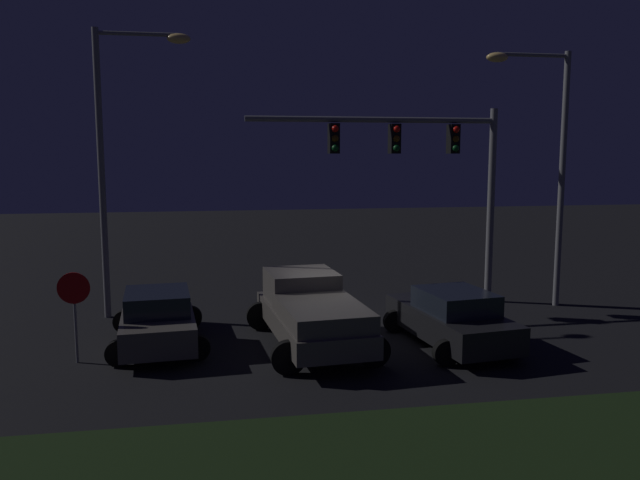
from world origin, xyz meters
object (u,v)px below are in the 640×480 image
Objects in this scene: car_sedan_far at (158,319)px; street_lamp_left at (119,140)px; car_sedan at (451,318)px; traffic_signal_gantry at (423,158)px; pickup_truck at (310,308)px; street_lamp_right at (547,148)px; stop_sign at (74,300)px.

street_lamp_left is at bearing 15.64° from car_sedan_far.
car_sedan is 6.22m from traffic_signal_gantry.
pickup_truck is at bearing -138.36° from traffic_signal_gantry.
pickup_truck is 1.23× the size of car_sedan_far.
pickup_truck reaches higher than car_sedan_far.
street_lamp_right is (8.21, 2.94, 4.21)m from pickup_truck.
pickup_truck is at bearing 71.79° from car_sedan.
street_lamp_left is (-5.16, 3.91, 4.44)m from pickup_truck.
car_sedan_far is 2.28m from stop_sign.
car_sedan is at bearing -141.34° from street_lamp_right.
car_sedan_far is at bearing -69.93° from street_lamp_left.
traffic_signal_gantry reaches higher than stop_sign.
street_lamp_left is (-9.52, 0.04, 0.54)m from traffic_signal_gantry.
traffic_signal_gantry reaches higher than car_sedan_far.
stop_sign is (-1.84, -1.07, 0.82)m from car_sedan_far.
car_sedan_far is (-3.95, 0.58, -0.26)m from pickup_truck.
street_lamp_left reaches higher than stop_sign.
car_sedan is at bearing -1.25° from stop_sign.
pickup_truck is at bearing -37.11° from street_lamp_left.
car_sedan_far is 9.85m from traffic_signal_gantry.
traffic_signal_gantry is 0.96× the size of street_lamp_left.
street_lamp_left is 1.05× the size of street_lamp_right.
pickup_truck is 5.83m from stop_sign.
stop_sign is (-9.44, 0.21, 0.82)m from car_sedan.
car_sedan is 0.53× the size of street_lamp_left.
street_lamp_left is (-1.22, 3.33, 4.70)m from car_sedan_far.
car_sedan is 7.71m from car_sedan_far.
car_sedan is 1.02× the size of car_sedan_far.
car_sedan is 0.55× the size of traffic_signal_gantry.
street_lamp_left is at bearing 48.21° from pickup_truck.
traffic_signal_gantry is at bearing -16.03° from car_sedan.
street_lamp_right is 14.86m from stop_sign.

